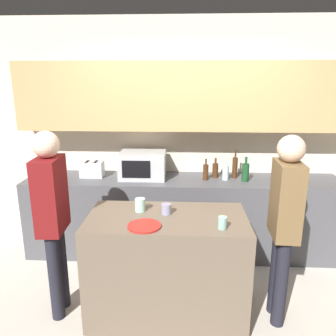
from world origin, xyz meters
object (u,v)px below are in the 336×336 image
at_px(bottle_2, 225,172).
at_px(potted_plant, 291,163).
at_px(cup_1, 140,205).
at_px(cup_2, 222,223).
at_px(toaster, 92,169).
at_px(bottle_1, 215,170).
at_px(bottle_0, 205,172).
at_px(person_left, 52,211).
at_px(plate_on_island, 144,226).
at_px(bottle_4, 245,172).
at_px(person_center, 284,216).
at_px(microwave, 142,165).
at_px(cup_0, 166,209).
at_px(bottle_3, 234,167).

bearing_deg(bottle_2, potted_plant, 3.47).
height_order(cup_1, cup_2, cup_1).
distance_m(cup_1, cup_2, 0.74).
distance_m(toaster, bottle_1, 1.43).
bearing_deg(cup_2, bottle_2, 82.16).
bearing_deg(bottle_2, toaster, 178.34).
xyz_separation_m(cup_1, cup_2, (0.67, -0.31, -0.01)).
xyz_separation_m(potted_plant, bottle_0, (-0.96, -0.06, -0.10)).
bearing_deg(bottle_1, person_left, -139.97).
xyz_separation_m(bottle_2, plate_on_island, (-0.77, -1.27, -0.08)).
relative_size(potted_plant, bottle_4, 1.43).
relative_size(toaster, bottle_4, 0.94).
xyz_separation_m(toaster, person_center, (1.88, -1.15, -0.05)).
relative_size(toaster, cup_2, 2.73).
xyz_separation_m(toaster, person_left, (-0.01, -1.17, -0.04)).
distance_m(microwave, bottle_2, 0.95).
distance_m(plate_on_island, person_center, 1.12).
relative_size(microwave, bottle_0, 2.13).
height_order(bottle_4, person_left, person_left).
xyz_separation_m(toaster, potted_plant, (2.27, 0.00, 0.11)).
relative_size(plate_on_island, person_center, 0.16).
height_order(bottle_2, person_left, person_left).
bearing_deg(bottle_1, cup_0, -114.79).
distance_m(bottle_1, person_center, 1.28).
relative_size(toaster, bottle_0, 1.07).
xyz_separation_m(microwave, person_left, (-0.61, -1.16, -0.10)).
relative_size(microwave, cup_1, 4.56).
height_order(microwave, bottle_3, bottle_3).
distance_m(microwave, bottle_0, 0.72).
xyz_separation_m(bottle_1, person_center, (0.44, -1.20, -0.05)).
distance_m(plate_on_island, cup_2, 0.60).
height_order(bottle_2, plate_on_island, bottle_2).
xyz_separation_m(bottle_0, plate_on_island, (-0.55, -1.25, -0.09)).
distance_m(bottle_3, person_left, 2.06).
bearing_deg(bottle_1, cup_1, -125.03).
relative_size(bottle_3, plate_on_island, 1.26).
xyz_separation_m(potted_plant, cup_2, (-0.91, -1.32, -0.15)).
bearing_deg(plate_on_island, bottle_4, 51.24).
relative_size(bottle_4, person_left, 0.17).
height_order(bottle_1, bottle_3, bottle_3).
bearing_deg(bottle_0, toaster, 177.37).
relative_size(bottle_0, bottle_3, 0.74).
height_order(bottle_0, bottle_4, bottle_4).
relative_size(toaster, person_left, 0.16).
height_order(toaster, bottle_0, bottle_0).
relative_size(toaster, potted_plant, 0.66).
xyz_separation_m(plate_on_island, cup_0, (0.16, 0.26, 0.04)).
bearing_deg(plate_on_island, microwave, 97.45).
bearing_deg(cup_1, person_center, -7.26).
distance_m(bottle_2, person_left, 1.91).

